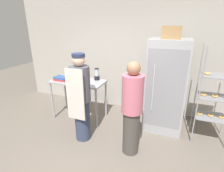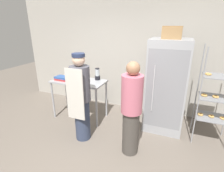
# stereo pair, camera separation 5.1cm
# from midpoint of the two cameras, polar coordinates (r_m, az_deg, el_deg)

# --- Properties ---
(ground_plane) EXTENTS (14.00, 14.00, 0.00)m
(ground_plane) POSITION_cam_midpoint_polar(r_m,az_deg,el_deg) (3.22, -6.25, -23.13)
(ground_plane) COLOR #6B6056
(back_wall) EXTENTS (6.40, 0.12, 2.98)m
(back_wall) POSITION_cam_midpoint_polar(r_m,az_deg,el_deg) (4.51, 6.02, 10.82)
(back_wall) COLOR #ADA89E
(back_wall) RESTS_ON ground_plane
(refrigerator) EXTENTS (0.78, 0.76, 1.92)m
(refrigerator) POSITION_cam_midpoint_polar(r_m,az_deg,el_deg) (3.79, 16.79, -0.01)
(refrigerator) COLOR #9EA0A5
(refrigerator) RESTS_ON ground_plane
(baking_rack) EXTENTS (0.61, 0.51, 1.84)m
(baking_rack) POSITION_cam_midpoint_polar(r_m,az_deg,el_deg) (3.75, 30.16, -3.10)
(baking_rack) COLOR #93969B
(baking_rack) RESTS_ON ground_plane
(prep_counter) EXTENTS (1.23, 0.61, 0.94)m
(prep_counter) POSITION_cam_midpoint_polar(r_m,az_deg,el_deg) (4.14, -11.27, 0.20)
(prep_counter) COLOR #9EA0A5
(prep_counter) RESTS_ON ground_plane
(donut_box) EXTENTS (0.28, 0.22, 0.26)m
(donut_box) POSITION_cam_midpoint_polar(r_m,az_deg,el_deg) (4.06, -11.29, 2.19)
(donut_box) COLOR silver
(donut_box) RESTS_ON prep_counter
(blender_pitcher) EXTENTS (0.12, 0.12, 0.28)m
(blender_pitcher) POSITION_cam_midpoint_polar(r_m,az_deg,el_deg) (4.08, -5.33, 3.68)
(blender_pitcher) COLOR black
(blender_pitcher) RESTS_ON prep_counter
(binder_stack) EXTENTS (0.32, 0.23, 0.08)m
(binder_stack) POSITION_cam_midpoint_polar(r_m,az_deg,el_deg) (4.23, -16.51, 2.40)
(binder_stack) COLOR #B72D2D
(binder_stack) RESTS_ON prep_counter
(cardboard_storage_box) EXTENTS (0.36, 0.33, 0.23)m
(cardboard_storage_box) POSITION_cam_midpoint_polar(r_m,az_deg,el_deg) (3.55, 18.48, 16.21)
(cardboard_storage_box) COLOR #937047
(cardboard_storage_box) RESTS_ON refrigerator
(person_baker) EXTENTS (0.36, 0.38, 1.71)m
(person_baker) POSITION_cam_midpoint_polar(r_m,az_deg,el_deg) (3.30, -10.55, -3.72)
(person_baker) COLOR #333D56
(person_baker) RESTS_ON ground_plane
(person_customer) EXTENTS (0.35, 0.35, 1.65)m
(person_customer) POSITION_cam_midpoint_polar(r_m,az_deg,el_deg) (2.94, 6.01, -7.60)
(person_customer) COLOR #47423D
(person_customer) RESTS_ON ground_plane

